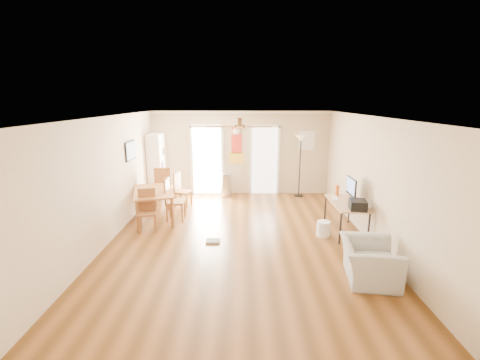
{
  "coord_description": "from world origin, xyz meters",
  "views": [
    {
      "loc": [
        0.04,
        -6.56,
        2.92
      ],
      "look_at": [
        0.0,
        0.6,
        1.15
      ],
      "focal_mm": 24.29,
      "sensor_mm": 36.0,
      "label": 1
    }
  ],
  "objects_px": {
    "dining_chair_far": "(164,186)",
    "armchair": "(369,261)",
    "printer": "(358,205)",
    "dining_chair_right_b": "(176,200)",
    "dining_table": "(154,205)",
    "torchiere_lamp": "(300,166)",
    "dining_chair_near": "(147,211)",
    "dining_chair_right_a": "(183,190)",
    "bookshelf": "(157,166)",
    "wastebasket_a": "(323,229)",
    "computer_desk": "(345,217)",
    "trash_can": "(226,185)"
  },
  "relations": [
    {
      "from": "dining_chair_far",
      "to": "armchair",
      "type": "xyz_separation_m",
      "value": [
        4.32,
        -4.01,
        -0.23
      ]
    },
    {
      "from": "dining_chair_far",
      "to": "printer",
      "type": "xyz_separation_m",
      "value": [
        4.62,
        -2.5,
        0.26
      ]
    },
    {
      "from": "dining_chair_right_b",
      "to": "armchair",
      "type": "distance_m",
      "value": 4.66
    },
    {
      "from": "dining_chair_right_b",
      "to": "printer",
      "type": "xyz_separation_m",
      "value": [
        4.05,
        -1.24,
        0.28
      ]
    },
    {
      "from": "dining_table",
      "to": "torchiere_lamp",
      "type": "bearing_deg",
      "value": 27.24
    },
    {
      "from": "dining_chair_far",
      "to": "torchiere_lamp",
      "type": "distance_m",
      "value": 4.1
    },
    {
      "from": "dining_chair_near",
      "to": "dining_chair_far",
      "type": "relative_size",
      "value": 0.87
    },
    {
      "from": "dining_chair_right_a",
      "to": "dining_chair_far",
      "type": "xyz_separation_m",
      "value": [
        -0.57,
        0.19,
        0.07
      ]
    },
    {
      "from": "bookshelf",
      "to": "torchiere_lamp",
      "type": "height_order",
      "value": "bookshelf"
    },
    {
      "from": "wastebasket_a",
      "to": "armchair",
      "type": "bearing_deg",
      "value": -80.12
    },
    {
      "from": "armchair",
      "to": "printer",
      "type": "bearing_deg",
      "value": -2.88
    },
    {
      "from": "dining_chair_far",
      "to": "printer",
      "type": "height_order",
      "value": "dining_chair_far"
    },
    {
      "from": "computer_desk",
      "to": "trash_can",
      "type": "bearing_deg",
      "value": 134.72
    },
    {
      "from": "armchair",
      "to": "bookshelf",
      "type": "bearing_deg",
      "value": 52.72
    },
    {
      "from": "trash_can",
      "to": "computer_desk",
      "type": "relative_size",
      "value": 0.54
    },
    {
      "from": "torchiere_lamp",
      "to": "armchair",
      "type": "relative_size",
      "value": 1.91
    },
    {
      "from": "dining_chair_far",
      "to": "armchair",
      "type": "bearing_deg",
      "value": 131.79
    },
    {
      "from": "dining_chair_far",
      "to": "armchair",
      "type": "distance_m",
      "value": 5.9
    },
    {
      "from": "dining_chair_near",
      "to": "torchiere_lamp",
      "type": "bearing_deg",
      "value": 23.48
    },
    {
      "from": "bookshelf",
      "to": "dining_chair_near",
      "type": "relative_size",
      "value": 2.05
    },
    {
      "from": "dining_chair_far",
      "to": "computer_desk",
      "type": "distance_m",
      "value": 4.98
    },
    {
      "from": "dining_table",
      "to": "printer",
      "type": "height_order",
      "value": "printer"
    },
    {
      "from": "dining_chair_right_a",
      "to": "printer",
      "type": "xyz_separation_m",
      "value": [
        4.05,
        -2.31,
        0.33
      ]
    },
    {
      "from": "dining_chair_near",
      "to": "dining_chair_far",
      "type": "height_order",
      "value": "dining_chair_far"
    },
    {
      "from": "bookshelf",
      "to": "armchair",
      "type": "height_order",
      "value": "bookshelf"
    },
    {
      "from": "trash_can",
      "to": "armchair",
      "type": "xyz_separation_m",
      "value": [
        2.6,
        -4.84,
        -0.04
      ]
    },
    {
      "from": "trash_can",
      "to": "dining_chair_near",
      "type": "bearing_deg",
      "value": -120.91
    },
    {
      "from": "dining_chair_right_b",
      "to": "computer_desk",
      "type": "height_order",
      "value": "dining_chair_right_b"
    },
    {
      "from": "armchair",
      "to": "computer_desk",
      "type": "bearing_deg",
      "value": 2.04
    },
    {
      "from": "bookshelf",
      "to": "dining_chair_near",
      "type": "distance_m",
      "value": 2.79
    },
    {
      "from": "printer",
      "to": "wastebasket_a",
      "type": "bearing_deg",
      "value": 165.64
    },
    {
      "from": "dining_table",
      "to": "torchiere_lamp",
      "type": "height_order",
      "value": "torchiere_lamp"
    },
    {
      "from": "dining_chair_right_b",
      "to": "dining_chair_near",
      "type": "height_order",
      "value": "dining_chair_right_b"
    },
    {
      "from": "dining_chair_right_a",
      "to": "armchair",
      "type": "distance_m",
      "value": 5.36
    },
    {
      "from": "computer_desk",
      "to": "wastebasket_a",
      "type": "height_order",
      "value": "computer_desk"
    },
    {
      "from": "dining_chair_right_b",
      "to": "armchair",
      "type": "relative_size",
      "value": 1.06
    },
    {
      "from": "dining_table",
      "to": "dining_chair_near",
      "type": "height_order",
      "value": "dining_chair_near"
    },
    {
      "from": "dining_table",
      "to": "dining_chair_far",
      "type": "distance_m",
      "value": 1.23
    },
    {
      "from": "torchiere_lamp",
      "to": "wastebasket_a",
      "type": "distance_m",
      "value": 3.16
    },
    {
      "from": "dining_chair_far",
      "to": "computer_desk",
      "type": "height_order",
      "value": "dining_chair_far"
    },
    {
      "from": "printer",
      "to": "armchair",
      "type": "relative_size",
      "value": 0.39
    },
    {
      "from": "dining_chair_near",
      "to": "dining_chair_far",
      "type": "bearing_deg",
      "value": 80.05
    },
    {
      "from": "dining_chair_near",
      "to": "computer_desk",
      "type": "bearing_deg",
      "value": -12.78
    },
    {
      "from": "trash_can",
      "to": "torchiere_lamp",
      "type": "distance_m",
      "value": 2.34
    },
    {
      "from": "bookshelf",
      "to": "trash_can",
      "type": "xyz_separation_m",
      "value": [
        2.08,
        0.05,
        -0.61
      ]
    },
    {
      "from": "wastebasket_a",
      "to": "computer_desk",
      "type": "bearing_deg",
      "value": 20.92
    },
    {
      "from": "dining_chair_far",
      "to": "dining_table",
      "type": "bearing_deg",
      "value": 85.81
    },
    {
      "from": "dining_table",
      "to": "dining_chair_right_b",
      "type": "distance_m",
      "value": 0.57
    },
    {
      "from": "dining_chair_far",
      "to": "trash_can",
      "type": "xyz_separation_m",
      "value": [
        1.72,
        0.82,
        -0.19
      ]
    },
    {
      "from": "dining_table",
      "to": "dining_chair_right_a",
      "type": "height_order",
      "value": "dining_chair_right_a"
    }
  ]
}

